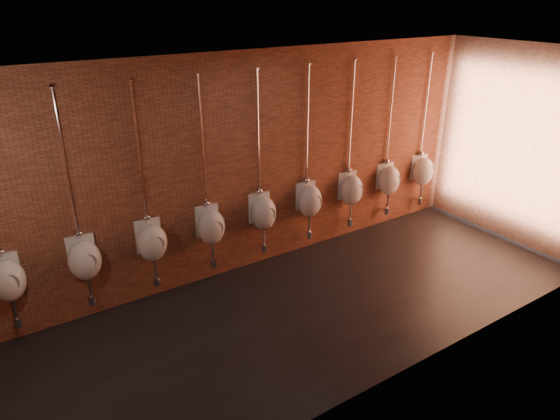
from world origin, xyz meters
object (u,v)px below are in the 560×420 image
at_px(urinal_4, 211,226).
at_px(urinal_5, 263,212).
at_px(urinal_2, 84,259).
at_px(urinal_8, 389,179).
at_px(urinal_6, 310,200).
at_px(urinal_9, 423,170).
at_px(urinal_1, 7,279).
at_px(urinal_7, 351,189).
at_px(urinal_3, 152,241).

bearing_deg(urinal_4, urinal_5, 0.00).
xyz_separation_m(urinal_2, urinal_8, (5.12, 0.00, 0.00)).
distance_m(urinal_6, urinal_9, 2.56).
relative_size(urinal_1, urinal_5, 1.00).
xyz_separation_m(urinal_5, urinal_7, (1.71, 0.00, 0.00)).
relative_size(urinal_6, urinal_8, 1.00).
relative_size(urinal_5, urinal_9, 1.00).
distance_m(urinal_2, urinal_4, 1.71).
xyz_separation_m(urinal_1, urinal_9, (6.82, 0.00, 0.00)).
xyz_separation_m(urinal_4, urinal_9, (4.27, 0.00, 0.00)).
bearing_deg(urinal_5, urinal_2, 180.00).
xyz_separation_m(urinal_7, urinal_8, (0.85, 0.00, 0.00)).
height_order(urinal_6, urinal_9, same).
distance_m(urinal_1, urinal_5, 3.41).
distance_m(urinal_1, urinal_7, 5.12).
relative_size(urinal_2, urinal_3, 1.00).
xyz_separation_m(urinal_6, urinal_9, (2.56, 0.00, 0.00)).
height_order(urinal_2, urinal_9, same).
bearing_deg(urinal_8, urinal_7, 180.00).
bearing_deg(urinal_5, urinal_8, 0.00).
xyz_separation_m(urinal_7, urinal_9, (1.71, 0.00, 0.00)).
bearing_deg(urinal_3, urinal_9, 0.00).
xyz_separation_m(urinal_4, urinal_5, (0.85, 0.00, 0.00)).
bearing_deg(urinal_7, urinal_8, 0.00).
bearing_deg(urinal_5, urinal_3, 180.00).
bearing_deg(urinal_6, urinal_2, 180.00).
relative_size(urinal_3, urinal_7, 1.00).
bearing_deg(urinal_9, urinal_7, 180.00).
relative_size(urinal_4, urinal_7, 1.00).
relative_size(urinal_3, urinal_5, 1.00).
relative_size(urinal_3, urinal_6, 1.00).
bearing_deg(urinal_2, urinal_1, 180.00).
height_order(urinal_1, urinal_4, same).
bearing_deg(urinal_7, urinal_5, 180.00).
xyz_separation_m(urinal_3, urinal_6, (2.56, 0.00, 0.00)).
bearing_deg(urinal_2, urinal_6, 0.00).
bearing_deg(urinal_4, urinal_9, 0.00).
relative_size(urinal_7, urinal_9, 1.00).
distance_m(urinal_2, urinal_3, 0.85).
distance_m(urinal_1, urinal_9, 6.82).
relative_size(urinal_8, urinal_9, 1.00).
bearing_deg(urinal_8, urinal_5, 180.00).
bearing_deg(urinal_1, urinal_6, 0.00).
height_order(urinal_4, urinal_6, same).
bearing_deg(urinal_7, urinal_9, 0.00).
bearing_deg(urinal_4, urinal_7, 0.00).
xyz_separation_m(urinal_6, urinal_8, (1.71, 0.00, 0.00)).
height_order(urinal_1, urinal_2, same).
bearing_deg(urinal_4, urinal_1, 180.00).
bearing_deg(urinal_1, urinal_7, 0.00).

